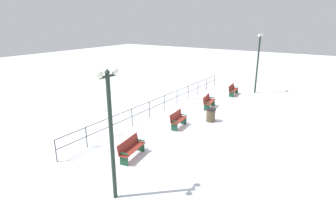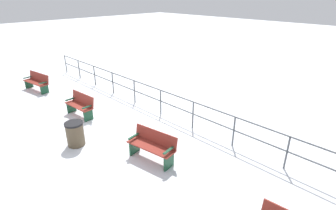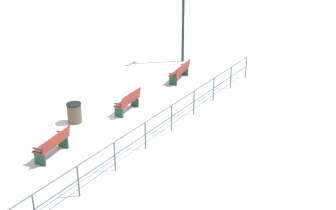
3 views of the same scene
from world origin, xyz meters
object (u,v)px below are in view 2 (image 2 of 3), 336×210
bench_second (80,105)px  bench_third (152,145)px  bench_nearest (37,81)px  trash_bin (75,134)px

bench_second → bench_third: size_ratio=0.92×
bench_third → bench_nearest: bearing=-98.3°
bench_nearest → bench_third: bearing=81.7°
bench_nearest → trash_bin: bearing=70.8°
bench_second → trash_bin: 2.22m
bench_nearest → bench_third: (-0.14, 8.42, 0.01)m
bench_nearest → bench_second: 4.22m
bench_second → trash_bin: size_ratio=1.79×
bench_second → bench_third: 4.21m
bench_third → trash_bin: (1.22, -2.33, -0.07)m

